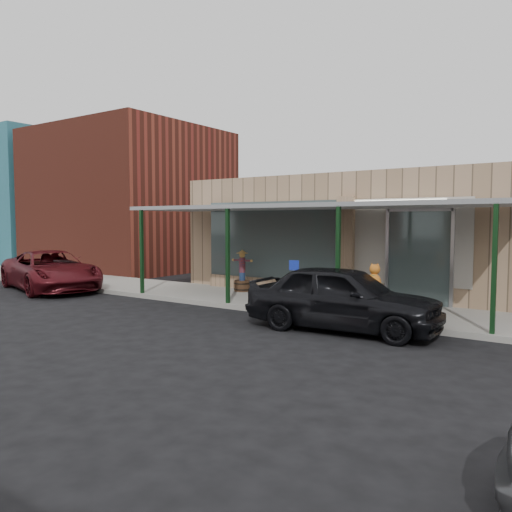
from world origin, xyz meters
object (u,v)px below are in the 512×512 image
Objects in this scene: barrel_scarecrow at (242,277)px; handicap_sign at (294,277)px; car_maroon at (51,271)px; parked_sedan at (343,297)px; barrel_pumpkin at (327,296)px.

barrel_scarecrow reaches higher than handicap_sign.
barrel_scarecrow is 3.72m from handicap_sign.
handicap_sign is 0.25× the size of car_maroon.
car_maroon is (-12.05, 0.19, -0.05)m from parked_sedan.
parked_sedan is 0.88× the size of car_maroon.
barrel_pumpkin is 0.49× the size of handicap_sign.
car_maroon is (-10.44, -2.19, 0.36)m from barrel_pumpkin.
handicap_sign is at bearing -117.43° from barrel_pumpkin.
barrel_pumpkin is at bearing 30.71° from parked_sedan.
parked_sedan reaches higher than car_maroon.
parked_sedan reaches higher than handicap_sign.
parked_sedan is (2.13, -1.36, -0.23)m from handicap_sign.
parked_sedan is at bearing -74.40° from car_maroon.
parked_sedan is at bearing -56.01° from barrel_pumpkin.
barrel_pumpkin is 0.14× the size of parked_sedan.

